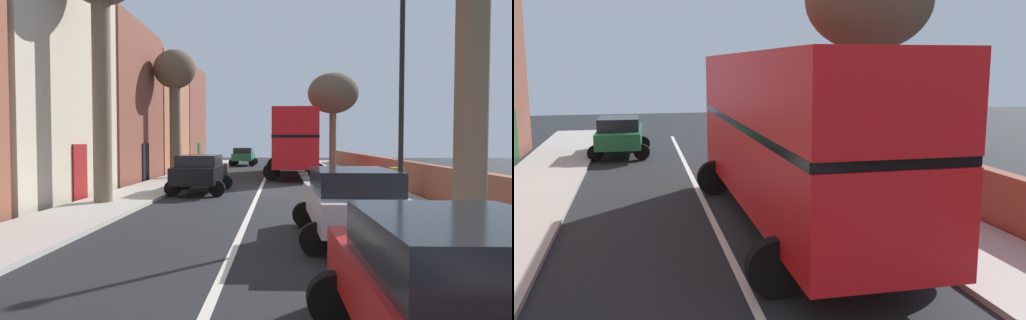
{
  "view_description": "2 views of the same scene",
  "coord_description": "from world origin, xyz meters",
  "views": [
    {
      "loc": [
        0.95,
        -20.0,
        2.18
      ],
      "look_at": [
        -0.42,
        4.42,
        1.19
      ],
      "focal_mm": 31.24,
      "sensor_mm": 36.0,
      "label": 1
    },
    {
      "loc": [
        -1.68,
        -3.42,
        3.81
      ],
      "look_at": [
        0.79,
        7.17,
        1.96
      ],
      "focal_mm": 39.49,
      "sensor_mm": 36.0,
      "label": 2
    }
  ],
  "objects": [
    {
      "name": "double_decker_bus",
      "position": [
        1.7,
        9.02,
        2.36
      ],
      "size": [
        3.57,
        11.29,
        4.06
      ],
      "color": "red",
      "rests_on": "ground"
    },
    {
      "name": "street_tree_right_1",
      "position": [
        4.57,
        11.44,
        5.49
      ],
      "size": [
        3.52,
        3.52,
        6.88
      ],
      "color": "brown",
      "rests_on": "sidewalk_right"
    },
    {
      "name": "parked_car_green_left_3",
      "position": [
        -2.5,
        20.94,
        0.94
      ],
      "size": [
        2.51,
        4.26,
        1.64
      ],
      "color": "#1E6038",
      "rests_on": "ground"
    }
  ]
}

